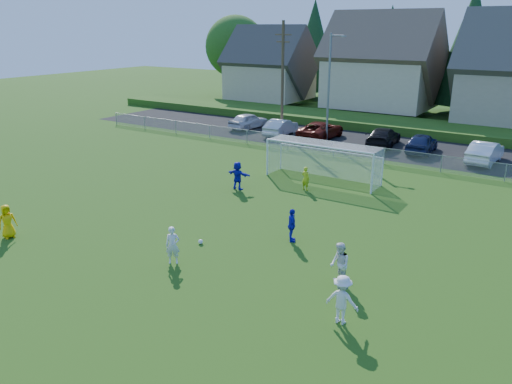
# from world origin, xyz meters

# --- Properties ---
(ground) EXTENTS (160.00, 160.00, 0.00)m
(ground) POSITION_xyz_m (0.00, 0.00, 0.00)
(ground) COLOR #193D0C
(ground) RESTS_ON ground
(asphalt_lot) EXTENTS (60.00, 60.00, 0.00)m
(asphalt_lot) POSITION_xyz_m (0.00, 27.50, 0.01)
(asphalt_lot) COLOR black
(asphalt_lot) RESTS_ON ground
(grass_embankment) EXTENTS (70.00, 6.00, 0.80)m
(grass_embankment) POSITION_xyz_m (0.00, 35.00, 0.40)
(grass_embankment) COLOR #1E420F
(grass_embankment) RESTS_ON ground
(soccer_ball) EXTENTS (0.22, 0.22, 0.22)m
(soccer_ball) POSITION_xyz_m (-0.31, 3.80, 0.11)
(soccer_ball) COLOR white
(soccer_ball) RESTS_ON ground
(referee) EXTENTS (0.73, 0.91, 1.63)m
(referee) POSITION_xyz_m (-8.39, -0.56, 0.82)
(referee) COLOR #FFBF05
(referee) RESTS_ON ground
(player_white_a) EXTENTS (0.71, 0.67, 1.63)m
(player_white_a) POSITION_xyz_m (-0.05, 1.66, 0.81)
(player_white_a) COLOR silver
(player_white_a) RESTS_ON ground
(player_white_b) EXTENTS (1.05, 1.06, 1.73)m
(player_white_b) POSITION_xyz_m (6.58, 3.74, 0.87)
(player_white_b) COLOR silver
(player_white_b) RESTS_ON ground
(player_white_c) EXTENTS (1.16, 0.71, 1.74)m
(player_white_c) POSITION_xyz_m (7.72, 1.38, 0.87)
(player_white_c) COLOR silver
(player_white_c) RESTS_ON ground
(player_blue_a) EXTENTS (0.80, 1.00, 1.59)m
(player_blue_a) POSITION_xyz_m (3.05, 6.34, 0.79)
(player_blue_a) COLOR #1213B2
(player_blue_a) RESTS_ON ground
(player_blue_b) EXTENTS (1.62, 0.56, 1.73)m
(player_blue_b) POSITION_xyz_m (-3.54, 11.40, 0.87)
(player_blue_b) COLOR #1213B2
(player_blue_b) RESTS_ON ground
(goalkeeper) EXTENTS (0.58, 0.42, 1.46)m
(goalkeeper) POSITION_xyz_m (0.03, 13.50, 0.73)
(goalkeeper) COLOR #B2CA17
(goalkeeper) RESTS_ON ground
(car_a) EXTENTS (2.32, 4.68, 1.53)m
(car_a) POSITION_xyz_m (-13.56, 27.55, 0.77)
(car_a) COLOR #B7B8C0
(car_a) RESTS_ON ground
(car_b) EXTENTS (2.02, 4.69, 1.50)m
(car_b) POSITION_xyz_m (-9.33, 26.54, 0.75)
(car_b) COLOR silver
(car_b) RESTS_ON ground
(car_c) EXTENTS (2.55, 5.48, 1.52)m
(car_c) POSITION_xyz_m (-5.67, 27.32, 0.76)
(car_c) COLOR #4F0F09
(car_c) RESTS_ON ground
(car_d) EXTENTS (2.63, 5.33, 1.49)m
(car_d) POSITION_xyz_m (-0.07, 27.67, 0.74)
(car_d) COLOR black
(car_d) RESTS_ON ground
(car_e) EXTENTS (1.99, 4.57, 1.53)m
(car_e) POSITION_xyz_m (3.30, 26.95, 0.77)
(car_e) COLOR #121B40
(car_e) RESTS_ON ground
(car_f) EXTENTS (2.00, 4.92, 1.59)m
(car_f) POSITION_xyz_m (8.03, 26.32, 0.79)
(car_f) COLOR white
(car_f) RESTS_ON ground
(soccer_goal) EXTENTS (7.42, 1.90, 2.50)m
(soccer_goal) POSITION_xyz_m (0.00, 16.05, 1.63)
(soccer_goal) COLOR white
(soccer_goal) RESTS_ON ground
(chainlink_fence) EXTENTS (52.06, 0.06, 1.20)m
(chainlink_fence) POSITION_xyz_m (0.00, 22.00, 0.63)
(chainlink_fence) COLOR gray
(chainlink_fence) RESTS_ON ground
(streetlight) EXTENTS (1.38, 0.18, 9.00)m
(streetlight) POSITION_xyz_m (-4.45, 26.00, 4.84)
(streetlight) COLOR slate
(streetlight) RESTS_ON ground
(utility_pole) EXTENTS (1.60, 0.26, 10.00)m
(utility_pole) POSITION_xyz_m (-9.50, 27.00, 5.15)
(utility_pole) COLOR #473321
(utility_pole) RESTS_ON ground
(houses_row) EXTENTS (53.90, 11.45, 13.27)m
(houses_row) POSITION_xyz_m (1.97, 42.46, 7.33)
(houses_row) COLOR tan
(houses_row) RESTS_ON ground
(tree_row) EXTENTS (65.98, 12.36, 13.80)m
(tree_row) POSITION_xyz_m (1.04, 48.74, 6.91)
(tree_row) COLOR #382616
(tree_row) RESTS_ON ground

